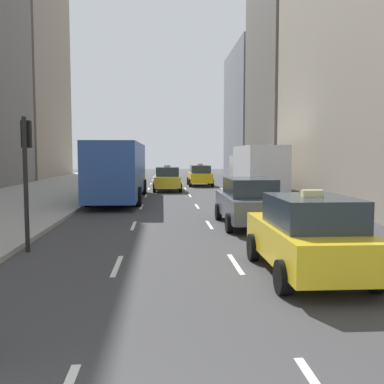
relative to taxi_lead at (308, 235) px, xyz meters
name	(u,v)px	position (x,y,z in m)	size (l,w,h in m)	color
sidewalk_left	(41,194)	(-11.00, 20.10, -0.81)	(8.00, 66.00, 0.15)	#9E9E99
lane_markings	(193,200)	(-1.40, 16.10, -0.87)	(5.72, 56.00, 0.01)	white
building_row_right	(326,53)	(8.00, 21.09, 8.60)	(6.00, 57.91, 22.93)	gray
taxi_lead	(308,235)	(0.00, 0.00, 0.00)	(2.02, 4.40, 1.87)	yellow
taxi_second	(200,175)	(0.00, 28.19, 0.00)	(2.02, 4.40, 1.87)	yellow
taxi_third	(167,179)	(-2.80, 22.93, 0.00)	(2.02, 4.40, 1.87)	yellow
sedan_black_near	(248,201)	(0.00, 6.83, 0.02)	(2.02, 4.85, 1.76)	#565B66
city_bus	(119,169)	(-5.61, 16.53, 0.91)	(2.80, 11.61, 3.25)	#2D519E
box_truck	(256,169)	(2.80, 18.88, 0.83)	(2.58, 8.40, 3.15)	silver
traffic_light_pole	(26,162)	(-6.75, 2.88, 1.53)	(0.24, 0.42, 3.60)	black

